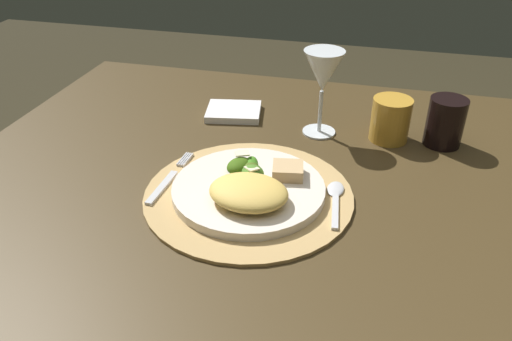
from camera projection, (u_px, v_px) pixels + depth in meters
dining_table at (285, 252)px, 0.94m from camera, size 1.22×0.98×0.70m
placemat at (249, 195)px, 0.84m from camera, size 0.34×0.34×0.01m
dinner_plate at (249, 189)px, 0.83m from camera, size 0.25×0.25×0.02m
pasta_serving at (249, 192)px, 0.78m from camera, size 0.14×0.11×0.03m
salad_greens at (247, 169)px, 0.85m from camera, size 0.08×0.08×0.03m
bread_piece at (285, 170)px, 0.85m from camera, size 0.06×0.05×0.02m
fork at (168, 180)px, 0.87m from camera, size 0.02×0.17×0.00m
spoon at (335, 195)px, 0.83m from camera, size 0.03×0.13×0.01m
napkin at (234, 112)px, 1.10m from camera, size 0.13×0.11×0.01m
wine_glass at (323, 74)px, 0.97m from camera, size 0.08×0.08×0.17m
amber_tumbler at (391, 120)px, 0.99m from camera, size 0.08×0.08×0.09m
dark_tumbler at (445, 122)px, 0.97m from camera, size 0.07×0.07×0.09m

